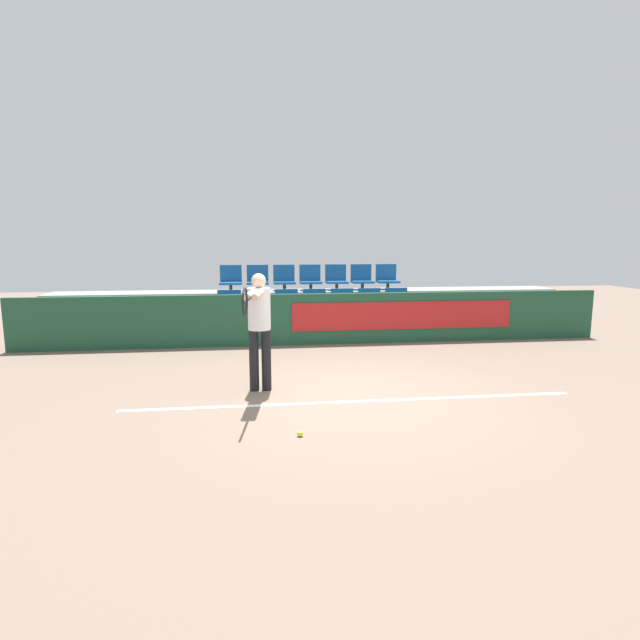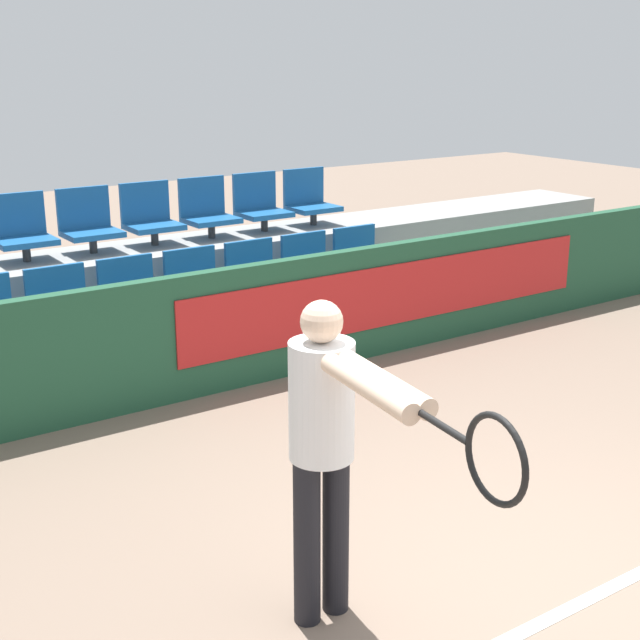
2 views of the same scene
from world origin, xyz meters
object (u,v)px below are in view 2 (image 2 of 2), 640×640
at_px(stadium_chair_6, 361,260).
at_px(tennis_player, 330,436).
at_px(stadium_chair_4, 255,276).
at_px(stadium_chair_5, 310,268).
at_px(stadium_chair_9, 89,224).
at_px(stadium_chair_2, 132,296).
at_px(stadium_chair_3, 196,286).
at_px(stadium_chair_12, 260,205).
at_px(stadium_chair_10, 150,217).
at_px(stadium_chair_11, 207,211).
at_px(stadium_chair_1, 61,307).
at_px(stadium_chair_13, 309,200).
at_px(stadium_chair_8, 22,231).

relative_size(stadium_chair_6, tennis_player, 0.35).
distance_m(stadium_chair_4, stadium_chair_5, 0.59).
bearing_deg(stadium_chair_5, tennis_player, -122.63).
bearing_deg(stadium_chair_9, tennis_player, -97.38).
distance_m(stadium_chair_2, stadium_chair_4, 1.18).
distance_m(stadium_chair_3, stadium_chair_5, 1.18).
relative_size(stadium_chair_4, stadium_chair_12, 1.00).
xyz_separation_m(stadium_chair_12, tennis_player, (-2.37, -4.60, -0.20)).
xyz_separation_m(stadium_chair_3, stadium_chair_4, (0.59, 0.00, 0.00)).
height_order(stadium_chair_6, stadium_chair_12, stadium_chair_12).
relative_size(stadium_chair_3, stadium_chair_10, 1.00).
height_order(stadium_chair_4, stadium_chair_10, stadium_chair_10).
distance_m(stadium_chair_2, stadium_chair_12, 2.04).
relative_size(stadium_chair_10, stadium_chair_11, 1.00).
height_order(stadium_chair_1, stadium_chair_3, same).
height_order(stadium_chair_2, stadium_chair_11, stadium_chair_11).
bearing_deg(stadium_chair_11, stadium_chair_2, -143.05).
distance_m(stadium_chair_9, stadium_chair_11, 1.18).
xyz_separation_m(stadium_chair_10, stadium_chair_11, (0.59, 0.00, 0.00)).
xyz_separation_m(stadium_chair_5, stadium_chair_9, (-1.78, 0.89, 0.47)).
bearing_deg(stadium_chair_9, stadium_chair_13, 0.00).
bearing_deg(stadium_chair_2, stadium_chair_9, 90.00).
xyz_separation_m(stadium_chair_5, stadium_chair_8, (-2.37, 0.89, 0.47)).
relative_size(stadium_chair_4, stadium_chair_9, 1.00).
bearing_deg(stadium_chair_12, stadium_chair_5, -90.00).
relative_size(stadium_chair_5, stadium_chair_8, 1.00).
distance_m(stadium_chair_3, stadium_chair_9, 1.17).
relative_size(stadium_chair_4, stadium_chair_5, 1.00).
xyz_separation_m(stadium_chair_5, stadium_chair_12, (0.00, 0.89, 0.47)).
relative_size(stadium_chair_3, stadium_chair_12, 1.00).
distance_m(stadium_chair_4, stadium_chair_12, 1.17).
bearing_deg(stadium_chair_6, stadium_chair_3, 180.00).
distance_m(stadium_chair_3, stadium_chair_11, 1.17).
bearing_deg(stadium_chair_10, stadium_chair_3, -90.00).
distance_m(stadium_chair_1, stadium_chair_2, 0.59).
height_order(stadium_chair_9, stadium_chair_13, same).
height_order(stadium_chair_2, stadium_chair_6, same).
xyz_separation_m(stadium_chair_4, stadium_chair_9, (-1.18, 0.89, 0.47)).
distance_m(stadium_chair_13, tennis_player, 5.47).
bearing_deg(stadium_chair_8, stadium_chair_4, -26.63).
relative_size(stadium_chair_5, stadium_chair_13, 1.00).
distance_m(stadium_chair_1, stadium_chair_5, 2.37).
xyz_separation_m(stadium_chair_1, stadium_chair_3, (1.18, 0.00, 0.00)).
bearing_deg(stadium_chair_2, tennis_player, -99.12).
height_order(stadium_chair_4, stadium_chair_9, stadium_chair_9).
xyz_separation_m(stadium_chair_3, stadium_chair_13, (1.78, 0.89, 0.47)).
xyz_separation_m(stadium_chair_1, stadium_chair_6, (2.96, 0.00, 0.00)).
xyz_separation_m(stadium_chair_4, tennis_player, (-1.78, -3.70, 0.27)).
bearing_deg(stadium_chair_4, stadium_chair_2, 180.00).
relative_size(stadium_chair_4, stadium_chair_11, 1.00).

